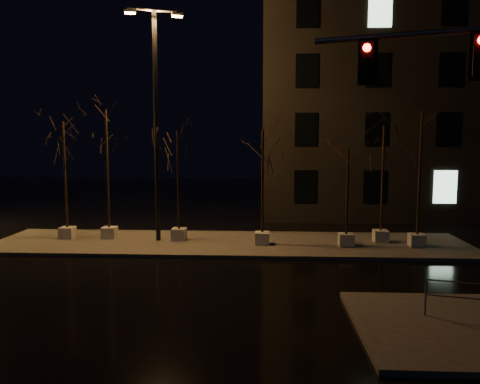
{
  "coord_description": "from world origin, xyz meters",
  "views": [
    {
      "loc": [
        1.62,
        -15.33,
        4.86
      ],
      "look_at": [
        0.64,
        3.31,
        2.8
      ],
      "focal_mm": 35.0,
      "sensor_mm": 36.0,
      "label": 1
    }
  ],
  "objects": [
    {
      "name": "ground",
      "position": [
        0.0,
        0.0,
        0.0
      ],
      "size": [
        90.0,
        90.0,
        0.0
      ],
      "primitive_type": "plane",
      "color": "black",
      "rests_on": "ground"
    },
    {
      "name": "median",
      "position": [
        0.0,
        6.0,
        0.07
      ],
      "size": [
        22.0,
        5.0,
        0.15
      ],
      "primitive_type": "cube",
      "color": "#423F3B",
      "rests_on": "ground"
    },
    {
      "name": "building",
      "position": [
        14.0,
        18.0,
        7.5
      ],
      "size": [
        25.0,
        12.0,
        15.0
      ],
      "primitive_type": "cube",
      "color": "black",
      "rests_on": "ground"
    },
    {
      "name": "tree_0",
      "position": [
        -7.89,
        6.44,
        4.52
      ],
      "size": [
        1.8,
        1.8,
        5.76
      ],
      "color": "beige",
      "rests_on": "median"
    },
    {
      "name": "tree_1",
      "position": [
        -5.87,
        6.58,
        4.94
      ],
      "size": [
        1.8,
        1.8,
        6.32
      ],
      "color": "beige",
      "rests_on": "median"
    },
    {
      "name": "tree_2",
      "position": [
        -2.43,
        6.39,
        4.18
      ],
      "size": [
        1.8,
        1.8,
        5.32
      ],
      "color": "beige",
      "rests_on": "median"
    },
    {
      "name": "tree_3",
      "position": [
        1.53,
        5.68,
        4.2
      ],
      "size": [
        1.8,
        1.8,
        5.34
      ],
      "color": "beige",
      "rests_on": "median"
    },
    {
      "name": "tree_4",
      "position": [
        5.3,
        5.51,
        3.5
      ],
      "size": [
        1.8,
        1.8,
        4.41
      ],
      "color": "beige",
      "rests_on": "median"
    },
    {
      "name": "tree_5",
      "position": [
        7.05,
        6.42,
        4.36
      ],
      "size": [
        1.8,
        1.8,
        5.54
      ],
      "color": "beige",
      "rests_on": "median"
    },
    {
      "name": "tree_6",
      "position": [
        8.45,
        5.61,
        4.75
      ],
      "size": [
        1.8,
        1.8,
        6.06
      ],
      "color": "beige",
      "rests_on": "median"
    },
    {
      "name": "traffic_signal_mast",
      "position": [
        6.66,
        -4.03,
        4.96
      ],
      "size": [
        5.73,
        1.96,
        7.32
      ],
      "rotation": [
        0.0,
        0.0,
        -0.31
      ],
      "color": "#53565A",
      "rests_on": "sidewalk_corner"
    },
    {
      "name": "streetlight_main",
      "position": [
        -3.4,
        6.24,
        6.27
      ],
      "size": [
        2.59,
        1.12,
        10.6
      ],
      "rotation": [
        0.0,
        0.0,
        0.32
      ],
      "color": "black",
      "rests_on": "median"
    },
    {
      "name": "guard_rail_a",
      "position": [
        7.1,
        -3.12,
        0.81
      ],
      "size": [
        2.27,
        0.61,
        1.01
      ],
      "rotation": [
        0.0,
        0.0,
        -0.25
      ],
      "color": "#53565A",
      "rests_on": "sidewalk_corner"
    }
  ]
}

